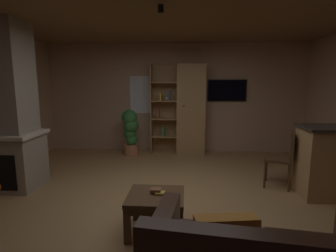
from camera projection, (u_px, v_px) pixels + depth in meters
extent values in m
cube|color=#A37A4C|center=(166.00, 205.00, 3.72)|extent=(6.22, 6.02, 0.02)
cube|color=tan|center=(175.00, 98.00, 6.50)|extent=(6.34, 0.06, 2.62)
cube|color=brown|center=(166.00, 7.00, 3.30)|extent=(6.22, 6.02, 0.02)
cube|color=white|center=(144.00, 95.00, 6.50)|extent=(0.70, 0.01, 0.91)
cube|color=gray|center=(11.00, 161.00, 4.29)|extent=(0.89, 0.70, 0.85)
cube|color=gray|center=(3.00, 80.00, 4.08)|extent=(0.75, 0.60, 1.77)
cube|color=beige|center=(8.00, 134.00, 4.22)|extent=(0.97, 0.78, 0.06)
cube|color=#A87F51|center=(191.00, 110.00, 6.24)|extent=(0.66, 0.38, 2.11)
cube|color=#A87F51|center=(165.00, 109.00, 6.46)|extent=(0.61, 0.02, 2.11)
cube|color=#A87F51|center=(152.00, 110.00, 6.30)|extent=(0.02, 0.38, 2.11)
sphere|color=black|center=(184.00, 106.00, 6.03)|extent=(0.04, 0.04, 0.04)
cube|color=#A87F51|center=(164.00, 152.00, 6.45)|extent=(0.61, 0.38, 0.02)
cube|color=#A87F51|center=(164.00, 136.00, 6.38)|extent=(0.61, 0.38, 0.02)
cube|color=#A87F51|center=(164.00, 118.00, 6.32)|extent=(0.61, 0.38, 0.02)
cube|color=#A87F51|center=(164.00, 101.00, 6.25)|extent=(0.61, 0.38, 0.02)
cube|color=#A87F51|center=(164.00, 83.00, 6.18)|extent=(0.61, 0.38, 0.02)
cube|color=#387247|center=(164.00, 131.00, 6.31)|extent=(0.05, 0.23, 0.22)
cube|color=#2D4C8C|center=(169.00, 96.00, 6.16)|extent=(0.03, 0.23, 0.23)
cube|color=gold|center=(161.00, 97.00, 6.18)|extent=(0.04, 0.23, 0.18)
cube|color=brown|center=(159.00, 114.00, 6.25)|extent=(0.04, 0.23, 0.20)
sphere|color=beige|center=(167.00, 99.00, 6.23)|extent=(0.10, 0.10, 0.10)
cube|color=#C67F33|center=(226.00, 244.00, 1.85)|extent=(0.46, 0.23, 0.40)
cube|color=olive|center=(229.00, 244.00, 1.92)|extent=(0.49, 0.30, 0.32)
cube|color=#4C331E|center=(156.00, 197.00, 2.98)|extent=(0.63, 0.58, 0.05)
cube|color=#4C331E|center=(156.00, 202.00, 2.99)|extent=(0.57, 0.52, 0.08)
cube|color=#4C331E|center=(127.00, 226.00, 2.79)|extent=(0.07, 0.07, 0.40)
cube|color=#4C331E|center=(180.00, 228.00, 2.75)|extent=(0.07, 0.07, 0.40)
cube|color=#4C331E|center=(136.00, 205.00, 3.28)|extent=(0.07, 0.07, 0.40)
cube|color=#4C331E|center=(181.00, 206.00, 3.24)|extent=(0.07, 0.07, 0.40)
cube|color=gold|center=(160.00, 193.00, 2.98)|extent=(0.11, 0.09, 0.03)
cube|color=brown|center=(156.00, 190.00, 3.01)|extent=(0.12, 0.10, 0.03)
cube|color=#4C331E|center=(278.00, 159.00, 4.31)|extent=(0.54, 0.54, 0.04)
cube|color=#4C331E|center=(292.00, 146.00, 4.20)|extent=(0.17, 0.39, 0.44)
cylinder|color=#4C331E|center=(266.00, 168.00, 4.59)|extent=(0.04, 0.04, 0.46)
cylinder|color=#4C331E|center=(265.00, 174.00, 4.26)|extent=(0.04, 0.04, 0.46)
cylinder|color=#4C331E|center=(289.00, 171.00, 4.44)|extent=(0.04, 0.04, 0.46)
cylinder|color=#4C331E|center=(289.00, 178.00, 4.12)|extent=(0.04, 0.04, 0.46)
cylinder|color=#B77051|center=(131.00, 150.00, 6.25)|extent=(0.33, 0.33, 0.25)
sphere|color=#2D6B33|center=(132.00, 140.00, 6.21)|extent=(0.27, 0.27, 0.27)
sphere|color=#2D6B33|center=(130.00, 133.00, 6.19)|extent=(0.30, 0.30, 0.30)
sphere|color=#2D6B33|center=(131.00, 126.00, 6.13)|extent=(0.34, 0.34, 0.34)
sphere|color=#2D6B33|center=(129.00, 117.00, 6.10)|extent=(0.36, 0.36, 0.36)
cube|color=black|center=(227.00, 90.00, 6.33)|extent=(0.91, 0.05, 0.51)
cube|color=black|center=(227.00, 90.00, 6.30)|extent=(0.87, 0.01, 0.47)
cylinder|color=black|center=(161.00, 9.00, 3.12)|extent=(0.07, 0.07, 0.09)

